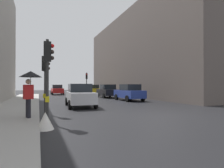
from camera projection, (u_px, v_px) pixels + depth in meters
name	position (u px, v px, depth m)	size (l,w,h in m)	color
ground_plane	(158.00, 116.00, 9.90)	(120.00, 120.00, 0.00)	black
sidewalk_kerb	(16.00, 108.00, 12.68)	(2.98, 40.00, 0.16)	#A8A5A0
building_facade_right	(154.00, 57.00, 30.82)	(12.00, 30.70, 12.80)	#5B514C
traffic_light_far_median	(87.00, 80.00, 26.79)	(0.25, 0.43, 3.53)	#2D2D2D
traffic_light_near_right	(46.00, 73.00, 10.28)	(0.45, 0.35, 3.38)	#2D2D2D
traffic_light_near_left	(48.00, 66.00, 7.77)	(0.43, 0.24, 3.60)	#2D2D2D
car_yellow_taxi	(92.00, 90.00, 31.48)	(2.02, 4.20, 1.76)	yellow
car_green_estate	(82.00, 89.00, 37.79)	(2.26, 4.32, 1.76)	#2D6038
car_red_sedan	(57.00, 90.00, 32.50)	(2.07, 4.22, 1.76)	red
car_blue_van	(129.00, 92.00, 19.70)	(2.05, 4.22, 1.76)	navy
car_silver_hatchback	(80.00, 95.00, 14.11)	(2.22, 4.30, 1.76)	#BCBCC1
car_dark_suv	(107.00, 91.00, 24.63)	(2.08, 4.23, 1.76)	black
pedestrian_with_umbrella	(30.00, 81.00, 8.41)	(1.00, 1.00, 2.14)	black
warning_sign_triangle	(45.00, 121.00, 6.75)	(0.64, 0.64, 0.65)	silver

